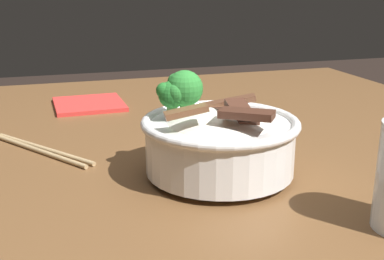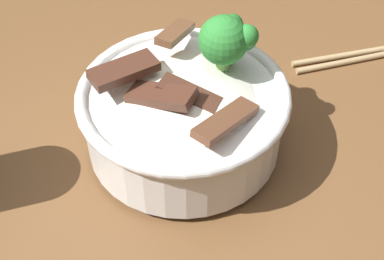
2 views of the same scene
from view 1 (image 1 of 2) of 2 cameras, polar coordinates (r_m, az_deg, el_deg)
The scene contains 4 objects.
dining_table at distance 0.74m, azimuth 9.19°, elevation -9.82°, with size 1.33×1.00×0.77m.
rice_bowl at distance 0.63m, azimuth 3.09°, elevation -1.01°, with size 0.20×0.20×0.14m.
chopsticks_pair at distance 0.77m, azimuth -17.16°, elevation -2.18°, with size 0.19×0.14×0.01m.
folded_napkin at distance 1.03m, azimuth -11.88°, elevation 2.97°, with size 0.14×0.14×0.01m, color red.
Camera 1 is at (-0.59, 0.30, 1.02)m, focal length 45.88 mm.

